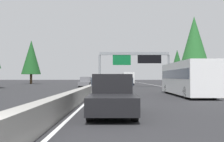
% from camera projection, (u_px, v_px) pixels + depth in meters
% --- Properties ---
extents(ground_plane, '(320.00, 320.00, 0.00)m').
position_uv_depth(ground_plane, '(104.00, 85.00, 64.48)').
color(ground_plane, '#262628').
extents(median_barrier, '(180.00, 0.56, 0.90)m').
position_uv_depth(median_barrier, '(105.00, 82.00, 84.49)').
color(median_barrier, gray).
rests_on(median_barrier, ground).
extents(shoulder_stripe_right, '(160.00, 0.16, 0.01)m').
position_uv_depth(shoulder_stripe_right, '(148.00, 84.00, 74.44)').
color(shoulder_stripe_right, silver).
rests_on(shoulder_stripe_right, ground).
extents(shoulder_stripe_median, '(160.00, 0.16, 0.01)m').
position_uv_depth(shoulder_stripe_median, '(106.00, 84.00, 74.48)').
color(shoulder_stripe_median, silver).
rests_on(shoulder_stripe_median, ground).
extents(sign_gantry_overhead, '(0.50, 12.68, 6.25)m').
position_uv_depth(sign_gantry_overhead, '(135.00, 59.00, 49.14)').
color(sign_gantry_overhead, gray).
rests_on(sign_gantry_overhead, ground).
extents(pickup_mid_left, '(5.60, 2.00, 1.86)m').
position_uv_depth(pickup_mid_left, '(112.00, 94.00, 12.96)').
color(pickup_mid_left, black).
rests_on(pickup_mid_left, ground).
extents(bus_far_left, '(11.50, 2.55, 3.10)m').
position_uv_depth(bus_far_left, '(186.00, 77.00, 25.96)').
color(bus_far_left, white).
rests_on(bus_far_left, ground).
extents(box_truck_distant_a, '(8.50, 2.40, 2.95)m').
position_uv_depth(box_truck_distant_a, '(128.00, 78.00, 64.80)').
color(box_truck_distant_a, white).
rests_on(box_truck_distant_a, ground).
extents(sedan_distant_b, '(4.40, 1.80, 1.47)m').
position_uv_depth(sedan_distant_b, '(127.00, 80.00, 132.25)').
color(sedan_distant_b, maroon).
rests_on(sedan_distant_b, ground).
extents(oncoming_near, '(5.60, 2.00, 1.86)m').
position_uv_depth(oncoming_near, '(85.00, 82.00, 51.48)').
color(oncoming_near, slate).
rests_on(oncoming_near, ground).
extents(conifer_right_near, '(6.04, 6.04, 13.72)m').
position_uv_depth(conifer_right_near, '(194.00, 44.00, 53.81)').
color(conifer_right_near, '#4C3823').
rests_on(conifer_right_near, ground).
extents(conifer_right_mid, '(4.05, 4.05, 9.21)m').
position_uv_depth(conifer_right_mid, '(177.00, 63.00, 73.93)').
color(conifer_right_mid, '#4C3823').
rests_on(conifer_right_mid, ground).
extents(conifer_left_mid, '(5.35, 5.35, 12.15)m').
position_uv_depth(conifer_left_mid, '(31.00, 57.00, 76.82)').
color(conifer_left_mid, '#4C3823').
rests_on(conifer_left_mid, ground).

